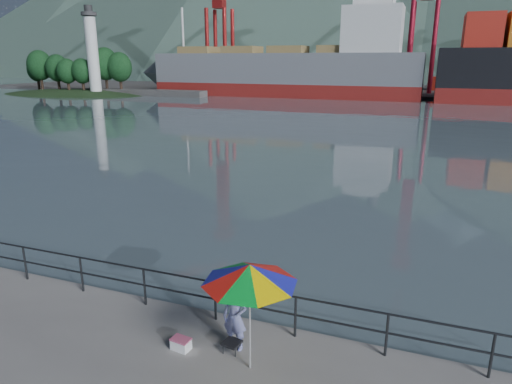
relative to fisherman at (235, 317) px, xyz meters
The scene contains 10 objects.
harbor_water 129.23m from the fisherman, 91.73° to the left, with size 500.00×280.00×0.00m, color #50636B.
far_dock 92.37m from the fisherman, 86.21° to the left, with size 200.00×40.00×0.40m, color #514F4C.
guardrail 3.99m from the fisherman, 167.45° to the left, with size 22.00×0.06×1.03m.
lighthouse_islet 84.88m from the fisherman, 133.90° to the left, with size 48.00×26.40×19.20m.
fisherman is the anchor object (origin of this frame).
beach_umbrella 1.56m from the fisherman, 43.78° to the right, with size 2.34×2.34×2.32m.
folding_stool 0.66m from the fisherman, 96.21° to the right, with size 0.42×0.42×0.24m.
cooler_bag 1.35m from the fisherman, 156.08° to the right, with size 0.40×0.27×0.23m, color white.
fishing_rod 1.39m from the fisherman, 106.06° to the left, with size 0.02×0.02×2.01m, color black.
bulk_carrier 72.68m from the fisherman, 105.13° to the left, with size 46.09×7.98×14.50m.
Camera 1 is at (7.37, -7.12, 6.11)m, focal length 32.00 mm.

